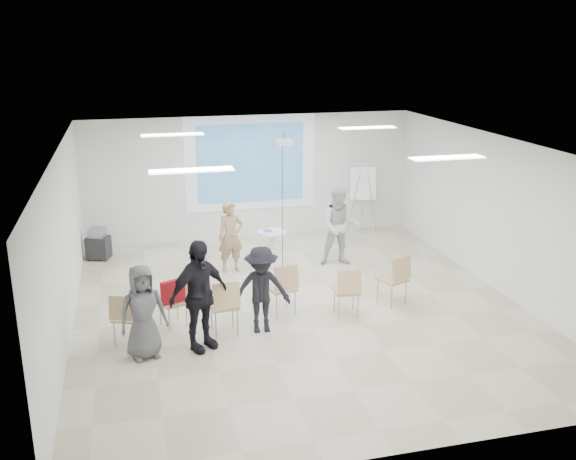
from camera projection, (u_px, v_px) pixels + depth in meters
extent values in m
cube|color=beige|center=(299.00, 309.00, 11.87)|extent=(8.00, 9.00, 0.10)
cube|color=white|center=(299.00, 143.00, 10.96)|extent=(8.00, 9.00, 0.10)
cube|color=silver|center=(250.00, 177.00, 15.63)|extent=(8.00, 0.10, 3.00)
cube|color=silver|center=(60.00, 247.00, 10.47)|extent=(0.10, 9.00, 3.00)
cube|color=silver|center=(501.00, 214.00, 12.36)|extent=(0.10, 9.00, 3.00)
cube|color=silver|center=(251.00, 163.00, 15.47)|extent=(3.20, 0.01, 2.30)
cube|color=teal|center=(251.00, 163.00, 15.46)|extent=(2.60, 0.01, 1.90)
cylinder|color=silver|center=(272.00, 263.00, 14.05)|extent=(0.53, 0.53, 0.05)
cylinder|color=white|center=(272.00, 248.00, 13.95)|extent=(0.15, 0.15, 0.68)
cylinder|color=silver|center=(272.00, 232.00, 13.84)|extent=(0.73, 0.73, 0.04)
cube|color=white|center=(275.00, 231.00, 13.83)|extent=(0.25, 0.21, 0.01)
cube|color=teal|center=(267.00, 230.00, 13.85)|extent=(0.18, 0.23, 0.02)
imported|color=#A18262|center=(231.00, 232.00, 13.41)|extent=(0.69, 0.53, 1.72)
imported|color=silver|center=(340.00, 222.00, 13.79)|extent=(1.06, 0.91, 1.93)
cube|color=white|center=(237.00, 216.00, 13.60)|extent=(0.07, 0.14, 0.04)
cube|color=white|center=(329.00, 204.00, 13.89)|extent=(0.06, 0.12, 0.04)
cube|color=tan|center=(127.00, 317.00, 10.36)|extent=(0.54, 0.54, 0.04)
cube|color=tan|center=(121.00, 308.00, 10.10)|extent=(0.41, 0.24, 0.39)
cylinder|color=gray|center=(114.00, 334.00, 10.29)|extent=(0.03, 0.03, 0.43)
cylinder|color=gray|center=(134.00, 335.00, 10.24)|extent=(0.03, 0.03, 0.43)
cylinder|color=gray|center=(123.00, 325.00, 10.61)|extent=(0.03, 0.03, 0.43)
cylinder|color=#94979C|center=(142.00, 326.00, 10.56)|extent=(0.03, 0.03, 0.43)
cube|color=tan|center=(173.00, 302.00, 10.96)|extent=(0.53, 0.53, 0.04)
cube|color=tan|center=(177.00, 293.00, 10.75)|extent=(0.40, 0.23, 0.39)
cylinder|color=gray|center=(169.00, 320.00, 10.81)|extent=(0.03, 0.03, 0.42)
cylinder|color=#94979C|center=(187.00, 315.00, 11.00)|extent=(0.03, 0.03, 0.42)
cylinder|color=gray|center=(161.00, 314.00, 11.06)|extent=(0.03, 0.03, 0.42)
cylinder|color=gray|center=(177.00, 309.00, 11.25)|extent=(0.03, 0.03, 0.42)
cube|color=tan|center=(224.00, 306.00, 10.71)|extent=(0.48, 0.48, 0.04)
cube|color=tan|center=(226.00, 296.00, 10.43)|extent=(0.45, 0.12, 0.43)
cylinder|color=#95999E|center=(216.00, 325.00, 10.56)|extent=(0.02, 0.02, 0.47)
cylinder|color=#93959B|center=(238.00, 322.00, 10.67)|extent=(0.02, 0.02, 0.47)
cylinder|color=#93959B|center=(212.00, 316.00, 10.89)|extent=(0.02, 0.02, 0.47)
cylinder|color=#92949A|center=(233.00, 314.00, 11.00)|extent=(0.02, 0.02, 0.47)
cube|color=tan|center=(281.00, 288.00, 11.46)|extent=(0.53, 0.53, 0.04)
cube|color=tan|center=(287.00, 278.00, 11.20)|extent=(0.46, 0.18, 0.43)
cylinder|color=#95979D|center=(277.00, 306.00, 11.30)|extent=(0.03, 0.03, 0.47)
cylinder|color=gray|center=(295.00, 303.00, 11.45)|extent=(0.03, 0.03, 0.47)
cylinder|color=gray|center=(268.00, 299.00, 11.61)|extent=(0.03, 0.03, 0.47)
cylinder|color=gray|center=(286.00, 295.00, 11.76)|extent=(0.03, 0.03, 0.47)
cube|color=tan|center=(346.00, 291.00, 11.41)|extent=(0.46, 0.46, 0.04)
cube|color=tan|center=(350.00, 282.00, 11.14)|extent=(0.43, 0.12, 0.40)
cylinder|color=gray|center=(339.00, 307.00, 11.28)|extent=(0.02, 0.02, 0.44)
cylinder|color=gray|center=(358.00, 306.00, 11.34)|extent=(0.02, 0.02, 0.44)
cylinder|color=gray|center=(334.00, 300.00, 11.61)|extent=(0.02, 0.02, 0.44)
cylinder|color=gray|center=(353.00, 298.00, 11.66)|extent=(0.02, 0.02, 0.44)
cube|color=tan|center=(392.00, 279.00, 11.86)|extent=(0.59, 0.59, 0.04)
cube|color=tan|center=(402.00, 269.00, 11.61)|extent=(0.45, 0.26, 0.43)
cylinder|color=gray|center=(392.00, 297.00, 11.69)|extent=(0.03, 0.03, 0.48)
cylinder|color=gray|center=(406.00, 293.00, 11.89)|extent=(0.03, 0.03, 0.48)
cylinder|color=gray|center=(378.00, 291.00, 11.97)|extent=(0.03, 0.03, 0.48)
cylinder|color=gray|center=(392.00, 287.00, 12.18)|extent=(0.03, 0.03, 0.48)
cube|color=maroon|center=(173.00, 292.00, 10.67)|extent=(0.42, 0.25, 0.40)
imported|color=black|center=(224.00, 303.00, 10.72)|extent=(0.37, 0.28, 0.03)
imported|color=black|center=(198.00, 288.00, 9.99)|extent=(1.41, 1.23, 2.08)
imported|color=black|center=(261.00, 284.00, 10.65)|extent=(1.14, 0.68, 1.70)
imported|color=#5A595F|center=(142.00, 306.00, 9.79)|extent=(0.93, 0.73, 1.69)
cylinder|color=gray|center=(354.00, 202.00, 16.03)|extent=(0.25, 0.27, 1.60)
cylinder|color=#909498|center=(372.00, 202.00, 16.02)|extent=(0.34, 0.11, 1.60)
cylinder|color=gray|center=(362.00, 199.00, 16.30)|extent=(0.12, 0.35, 1.60)
cube|color=white|center=(363.00, 182.00, 15.98)|extent=(0.66, 0.36, 0.90)
cube|color=#97999F|center=(364.00, 165.00, 15.90)|extent=(0.64, 0.24, 0.06)
cube|color=black|center=(98.00, 247.00, 14.32)|extent=(0.58, 0.53, 0.48)
cube|color=gray|center=(97.00, 233.00, 14.22)|extent=(0.42, 0.39, 0.21)
cylinder|color=black|center=(89.00, 259.00, 14.27)|extent=(0.07, 0.07, 0.06)
cylinder|color=black|center=(105.00, 260.00, 14.23)|extent=(0.07, 0.07, 0.06)
cylinder|color=black|center=(94.00, 255.00, 14.54)|extent=(0.07, 0.07, 0.06)
cylinder|color=black|center=(110.00, 256.00, 14.51)|extent=(0.07, 0.07, 0.06)
cube|color=white|center=(284.00, 142.00, 12.44)|extent=(0.30, 0.25, 0.10)
cylinder|color=gray|center=(284.00, 137.00, 12.41)|extent=(0.04, 0.04, 0.14)
cylinder|color=black|center=(282.00, 215.00, 12.77)|extent=(0.01, 0.01, 2.77)
cylinder|color=white|center=(287.00, 215.00, 12.78)|extent=(0.01, 0.01, 2.77)
cube|color=white|center=(173.00, 135.00, 12.37)|extent=(1.20, 0.30, 0.02)
cube|color=white|center=(367.00, 128.00, 13.31)|extent=(1.20, 0.30, 0.02)
cube|color=white|center=(191.00, 170.00, 9.13)|extent=(1.20, 0.30, 0.02)
cube|color=white|center=(447.00, 158.00, 10.06)|extent=(1.20, 0.30, 0.02)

